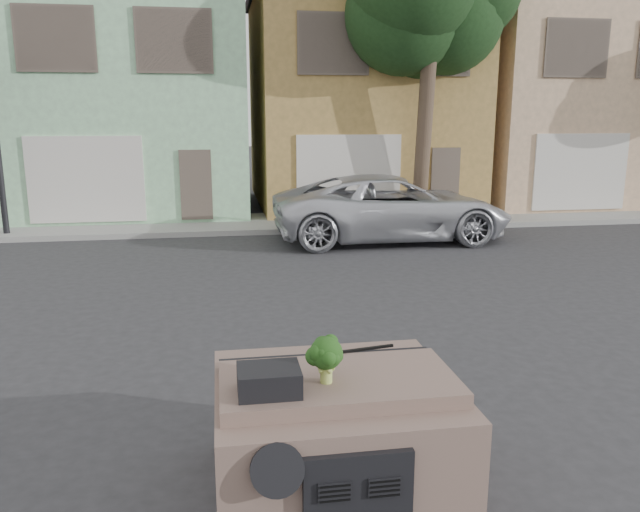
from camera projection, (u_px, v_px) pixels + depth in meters
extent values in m
plane|color=#303033|center=(293.00, 360.00, 8.35)|extent=(120.00, 120.00, 0.00)
cube|color=gray|center=(251.00, 224.00, 18.44)|extent=(40.00, 3.00, 0.15)
cube|color=#9CD6A3|center=(137.00, 98.00, 20.93)|extent=(7.20, 8.20, 7.55)
cube|color=#A88545|center=(355.00, 99.00, 22.11)|extent=(7.20, 8.20, 7.55)
cube|color=#D4AC85|center=(551.00, 100.00, 23.29)|extent=(7.20, 8.20, 7.55)
imported|color=silver|center=(391.00, 240.00, 16.41)|extent=(6.14, 2.83, 1.71)
cube|color=#193516|center=(426.00, 77.00, 17.64)|extent=(4.40, 4.00, 8.50)
cube|color=#745B50|center=(335.00, 431.00, 5.34)|extent=(2.00, 1.80, 1.12)
cube|color=black|center=(269.00, 380.00, 4.77)|extent=(0.48, 0.38, 0.20)
cube|color=black|center=(358.00, 350.00, 5.62)|extent=(0.69, 0.15, 0.02)
cube|color=#1A3B11|center=(326.00, 359.00, 4.93)|extent=(0.41, 0.41, 0.39)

